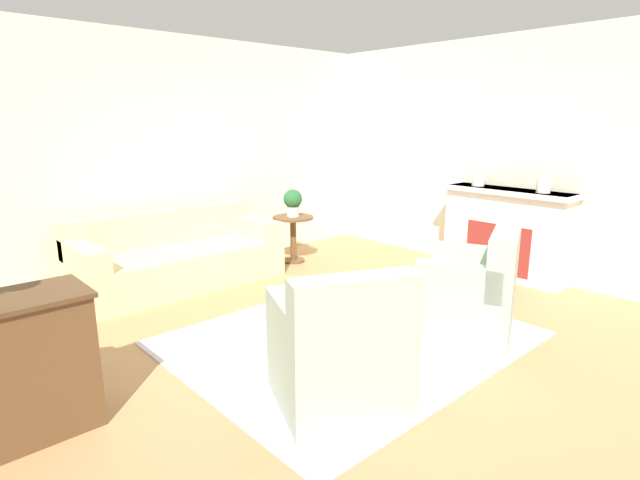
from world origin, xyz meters
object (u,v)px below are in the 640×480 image
object	(u,v)px
ottoman_table	(353,305)
vase_mantel_near	(478,178)
vase_mantel_far	(544,185)
potted_plant_on_side_table	(293,201)
armchair_right	(473,296)
couch	(178,259)
side_table	(293,231)
armchair_left	(341,353)

from	to	relation	value
ottoman_table	vase_mantel_near	world-z (taller)	vase_mantel_near
vase_mantel_far	potted_plant_on_side_table	size ratio (longest dim) A/B	0.62
armchair_right	vase_mantel_far	distance (m)	2.01
couch	armchair_right	distance (m)	3.23
couch	vase_mantel_far	world-z (taller)	vase_mantel_far
side_table	couch	bearing A→B (deg)	175.01
armchair_left	potted_plant_on_side_table	world-z (taller)	potted_plant_on_side_table
vase_mantel_near	vase_mantel_far	size ratio (longest dim) A/B	1.07
ottoman_table	vase_mantel_far	size ratio (longest dim) A/B	3.08
armchair_right	couch	bearing A→B (deg)	111.60
vase_mantel_near	vase_mantel_far	distance (m)	0.79
vase_mantel_near	armchair_right	bearing A→B (deg)	-149.29
vase_mantel_far	ottoman_table	bearing A→B (deg)	170.83
couch	vase_mantel_far	xyz separation A→B (m)	(3.02, -2.71, 0.83)
armchair_right	ottoman_table	world-z (taller)	armchair_right
side_table	vase_mantel_far	world-z (taller)	vase_mantel_far
couch	ottoman_table	bearing A→B (deg)	-78.73
couch	potted_plant_on_side_table	size ratio (longest dim) A/B	6.40
armchair_right	armchair_left	bearing A→B (deg)	180.00
side_table	potted_plant_on_side_table	size ratio (longest dim) A/B	1.72
couch	ottoman_table	size ratio (longest dim) A/B	3.35
couch	vase_mantel_near	distance (m)	3.68
ottoman_table	potted_plant_on_side_table	distance (m)	2.49
vase_mantel_near	potted_plant_on_side_table	bearing A→B (deg)	129.19
couch	vase_mantel_near	xyz separation A→B (m)	(3.02, -1.92, 0.84)
vase_mantel_near	potted_plant_on_side_table	size ratio (longest dim) A/B	0.66
armchair_left	side_table	distance (m)	3.47
armchair_right	ottoman_table	xyz separation A→B (m)	(-0.73, 0.71, -0.10)
armchair_right	side_table	xyz separation A→B (m)	(0.38, 2.87, 0.04)
armchair_right	vase_mantel_far	size ratio (longest dim) A/B	4.67
ottoman_table	potted_plant_on_side_table	bearing A→B (deg)	62.75
armchair_left	couch	bearing A→B (deg)	82.77
armchair_left	vase_mantel_near	size ratio (longest dim) A/B	4.38
potted_plant_on_side_table	side_table	bearing A→B (deg)	45.00
couch	side_table	size ratio (longest dim) A/B	3.72
couch	potted_plant_on_side_table	world-z (taller)	potted_plant_on_side_table
vase_mantel_far	vase_mantel_near	bearing A→B (deg)	90.00
armchair_right	potted_plant_on_side_table	size ratio (longest dim) A/B	2.89
side_table	vase_mantel_far	xyz separation A→B (m)	(1.45, -2.57, 0.72)
armchair_right	side_table	size ratio (longest dim) A/B	1.68
armchair_left	potted_plant_on_side_table	size ratio (longest dim) A/B	2.89
armchair_left	ottoman_table	size ratio (longest dim) A/B	1.52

